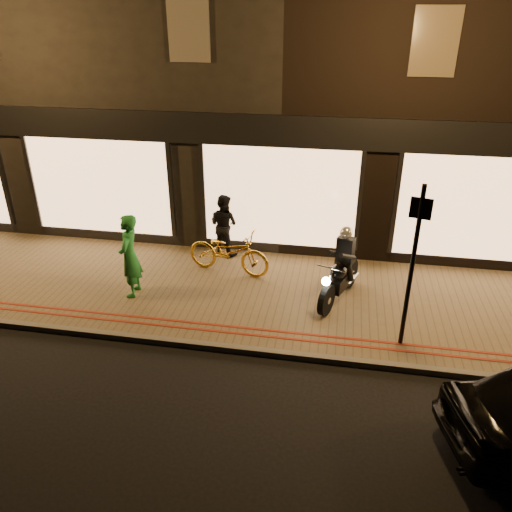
% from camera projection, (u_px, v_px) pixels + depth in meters
% --- Properties ---
extents(ground, '(90.00, 90.00, 0.00)m').
position_uv_depth(ground, '(248.00, 355.00, 8.94)').
color(ground, black).
rests_on(ground, ground).
extents(sidewalk, '(50.00, 4.00, 0.12)m').
position_uv_depth(sidewalk, '(266.00, 296.00, 10.68)').
color(sidewalk, brown).
rests_on(sidewalk, ground).
extents(kerb_stone, '(50.00, 0.14, 0.12)m').
position_uv_depth(kerb_stone, '(248.00, 351.00, 8.95)').
color(kerb_stone, '#59544C').
rests_on(kerb_stone, ground).
extents(red_kerb_lines, '(50.00, 0.26, 0.01)m').
position_uv_depth(red_kerb_lines, '(253.00, 332.00, 9.37)').
color(red_kerb_lines, maroon).
rests_on(red_kerb_lines, sidewalk).
extents(building_row, '(48.00, 10.11, 8.50)m').
position_uv_depth(building_row, '(304.00, 59.00, 15.00)').
color(building_row, black).
rests_on(building_row, ground).
extents(motorcycle, '(0.87, 1.86, 1.59)m').
position_uv_depth(motorcycle, '(341.00, 272.00, 10.20)').
color(motorcycle, black).
rests_on(motorcycle, sidewalk).
extents(sign_post, '(0.35, 0.12, 3.00)m').
position_uv_depth(sign_post, '(413.00, 260.00, 8.33)').
color(sign_post, black).
rests_on(sign_post, sidewalk).
extents(bicycle_gold, '(2.06, 1.05, 1.03)m').
position_uv_depth(bicycle_gold, '(229.00, 252.00, 11.31)').
color(bicycle_gold, gold).
rests_on(bicycle_gold, sidewalk).
extents(person_green, '(0.49, 0.69, 1.79)m').
position_uv_depth(person_green, '(130.00, 256.00, 10.25)').
color(person_green, '#217E33').
rests_on(person_green, sidewalk).
extents(person_dark, '(0.91, 0.82, 1.52)m').
position_uv_depth(person_dark, '(224.00, 225.00, 12.09)').
color(person_dark, black).
rests_on(person_dark, sidewalk).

